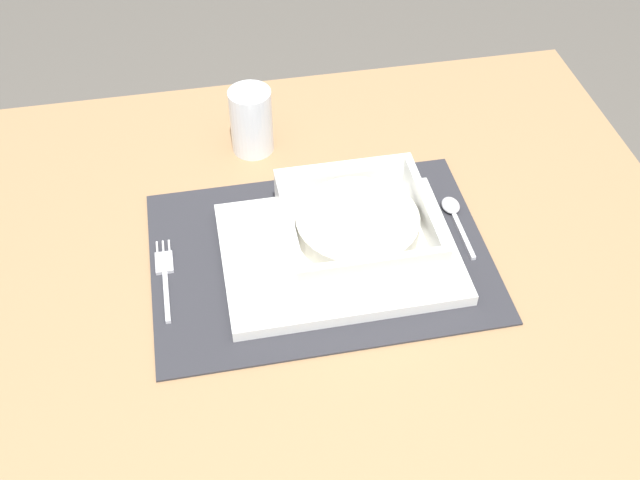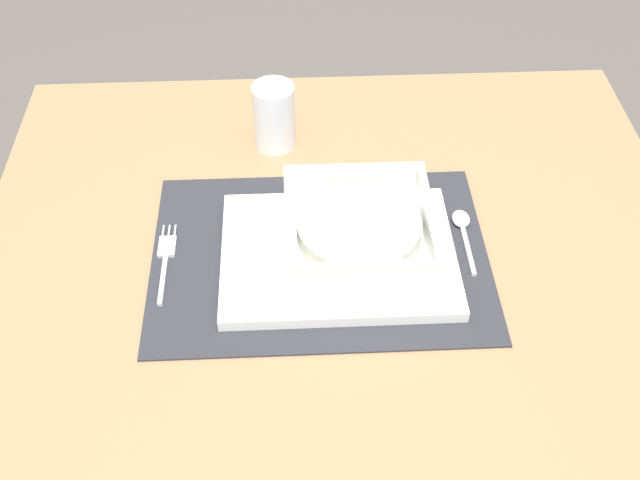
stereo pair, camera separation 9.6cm
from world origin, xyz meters
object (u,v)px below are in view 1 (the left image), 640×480
at_px(drinking_glass, 252,124).
at_px(fork, 165,273).
at_px(bread_knife, 430,244).
at_px(porridge_bowl, 357,227).
at_px(butter_knife, 446,242).
at_px(dining_table, 334,299).
at_px(spoon, 453,212).

bearing_deg(drinking_glass, fork, -121.35).
distance_m(bread_knife, drinking_glass, 0.32).
xyz_separation_m(porridge_bowl, drinking_glass, (-0.10, 0.23, 0.00)).
bearing_deg(butter_knife, fork, 176.54).
height_order(porridge_bowl, drinking_glass, drinking_glass).
xyz_separation_m(porridge_bowl, fork, (-0.24, -0.00, -0.03)).
xyz_separation_m(dining_table, drinking_glass, (-0.08, 0.22, 0.15)).
height_order(spoon, butter_knife, spoon).
bearing_deg(bread_knife, spoon, 47.79).
bearing_deg(bread_knife, fork, 178.22).
bearing_deg(butter_knife, spoon, 61.68).
bearing_deg(drinking_glass, dining_table, -70.46).
bearing_deg(fork, drinking_glass, 55.32).
relative_size(dining_table, butter_knife, 6.93).
distance_m(dining_table, fork, 0.25).
bearing_deg(bread_knife, drinking_glass, 129.61).
distance_m(fork, spoon, 0.39).
xyz_separation_m(bread_knife, drinking_glass, (-0.20, 0.24, 0.04)).
distance_m(butter_knife, drinking_glass, 0.33).
bearing_deg(bread_knife, butter_knife, -2.59).
height_order(porridge_bowl, spoon, porridge_bowl).
distance_m(dining_table, spoon, 0.20).
distance_m(spoon, drinking_glass, 0.31).
xyz_separation_m(dining_table, spoon, (0.17, 0.02, 0.11)).
xyz_separation_m(dining_table, fork, (-0.22, -0.01, 0.11)).
relative_size(fork, drinking_glass, 1.37).
relative_size(bread_knife, drinking_glass, 1.34).
distance_m(dining_table, butter_knife, 0.18).
height_order(dining_table, porridge_bowl, porridge_bowl).
height_order(butter_knife, bread_knife, same).
height_order(bread_knife, drinking_glass, drinking_glass).
xyz_separation_m(porridge_bowl, spoon, (0.14, 0.03, -0.03)).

